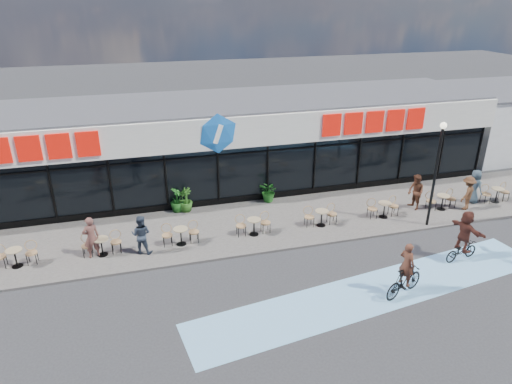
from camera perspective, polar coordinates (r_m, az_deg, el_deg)
ground at (r=16.89m, az=0.13°, el=-11.57°), size 120.00×120.00×0.00m
sidewalk at (r=20.59m, az=-3.25°, el=-4.46°), size 44.00×5.00×0.10m
bike_lane at (r=17.13m, az=14.85°, el=-11.90°), size 14.17×4.13×0.01m
building at (r=24.65m, az=-6.13°, el=6.04°), size 30.60×6.57×4.75m
neighbour_building at (r=35.15m, az=28.96°, el=8.10°), size 9.20×7.20×4.11m
lamp_post at (r=21.02m, az=21.66°, el=3.08°), size 0.28×0.28×4.75m
bistro_set_1 at (r=19.83m, az=-27.84°, el=-6.97°), size 1.54×0.62×0.90m
bistro_set_2 at (r=19.30m, az=-18.74°, el=-6.15°), size 1.54×0.62×0.90m
bistro_set_3 at (r=19.28m, az=-9.41°, el=-5.15°), size 1.54×0.62×0.90m
bistro_set_4 at (r=19.76m, az=-0.32°, el=-4.05°), size 1.54×0.62×0.90m
bistro_set_5 at (r=20.71m, az=8.10°, el=-2.93°), size 1.54×0.62×0.90m
bistro_set_6 at (r=22.08m, az=15.62°, el=-1.87°), size 1.54×0.62×0.90m
bistro_set_7 at (r=23.78m, az=22.16°, el=-0.92°), size 1.54×0.62×0.90m
bistro_set_8 at (r=25.75m, az=27.76°, el=-0.10°), size 1.54×0.62×0.90m
potted_plant_left at (r=21.98m, az=-8.82°, el=-0.97°), size 0.92×0.92×1.18m
potted_plant_mid at (r=22.03m, az=-9.84°, el=-0.99°), size 0.71×0.71×1.17m
potted_plant_right at (r=22.76m, az=1.68°, el=0.07°), size 1.24×1.27×1.07m
patron_left at (r=19.03m, az=-19.90°, el=-5.35°), size 0.73×0.58×1.74m
patron_right at (r=18.77m, az=-14.17°, el=-5.17°), size 0.96×0.86×1.64m
pedestrian_a at (r=23.15m, az=19.34°, el=-0.02°), size 0.71×0.88×1.74m
pedestrian_b at (r=24.99m, az=25.62°, el=0.64°), size 0.69×0.93×1.72m
pedestrian_c at (r=24.07m, az=24.93°, el=-0.13°), size 1.24×1.07×1.67m
cyclist_a at (r=16.83m, az=18.11°, el=-10.05°), size 1.92×1.15×2.06m
cyclist_b at (r=19.59m, az=24.55°, el=-5.24°), size 1.63×1.62×2.13m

